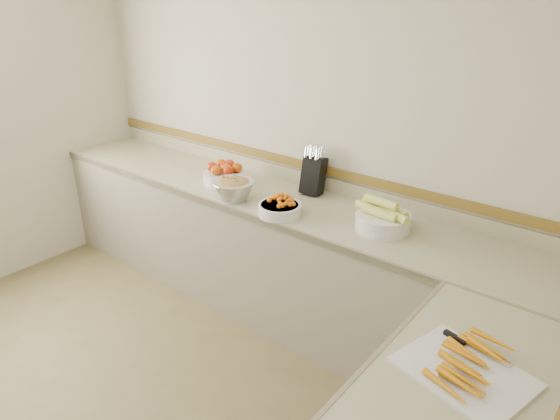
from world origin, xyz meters
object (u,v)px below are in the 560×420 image
Objects in this scene: tomato_bowl at (224,174)px; corn_bowl at (383,218)px; knife_block at (313,174)px; cherry_tomato_bowl at (280,207)px; cutting_board at (466,367)px; rhubarb_bowl at (234,188)px.

corn_bowl reaches higher than tomato_bowl.
cherry_tomato_bowl is at bearing -83.50° from knife_block.
tomato_bowl is at bearing 157.69° from cutting_board.
cutting_board is at bearing -47.15° from corn_bowl.
corn_bowl is 0.70× the size of cutting_board.
rhubarb_bowl is at bearing 159.84° from cutting_board.
tomato_bowl reaches higher than cherry_tomato_bowl.
rhubarb_bowl is (-0.99, -0.21, 0.01)m from corn_bowl.
corn_bowl is at bearing 19.70° from cherry_tomato_bowl.
cutting_board is at bearing -36.70° from knife_block.
cutting_board is (1.46, -1.09, -0.12)m from knife_block.
corn_bowl reaches higher than cutting_board.
knife_block is at bearing 96.50° from cherry_tomato_bowl.
knife_block is 1.82m from cutting_board.
cherry_tomato_bowl reaches higher than cutting_board.
cherry_tomato_bowl is 0.97× the size of rhubarb_bowl.
cherry_tomato_bowl is at bearing 0.10° from rhubarb_bowl.
knife_block reaches higher than cherry_tomato_bowl.
cherry_tomato_bowl is 1.56m from cutting_board.
knife_block reaches higher than corn_bowl.
corn_bowl is (0.60, 0.21, 0.02)m from cherry_tomato_bowl.
corn_bowl is 1.20m from cutting_board.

